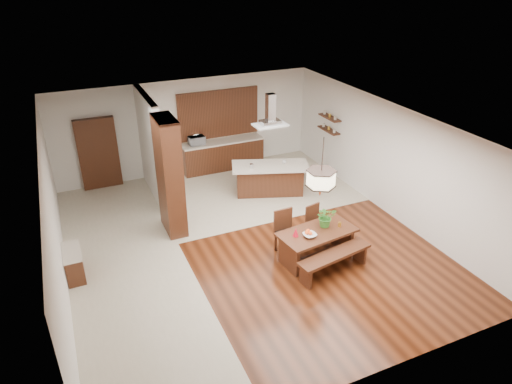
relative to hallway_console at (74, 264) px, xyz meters
name	(u,v)px	position (x,y,z in m)	size (l,w,h in m)	color
room_shell	(244,162)	(3.81, -0.20, 1.75)	(9.00, 9.04, 2.92)	#39180A
tile_hallway	(129,268)	(1.06, -0.20, -0.31)	(2.50, 9.00, 0.01)	beige
tile_kitchen	(251,188)	(5.06, 2.30, -0.31)	(5.50, 4.00, 0.01)	beige
soffit_band	(243,126)	(3.81, -0.20, 2.57)	(8.00, 9.00, 0.02)	#3A1D0E
partition_pier	(170,177)	(2.41, 1.00, 1.14)	(0.45, 1.00, 2.90)	#32190E
partition_stub	(150,147)	(2.41, 3.10, 1.14)	(0.18, 2.40, 2.90)	silver
hallway_console	(74,264)	(0.00, 0.00, 0.00)	(0.37, 0.88, 0.63)	#32190E
hallway_doorway	(98,154)	(1.11, 4.20, 0.74)	(1.10, 0.20, 2.10)	#32190E
rear_counter	(223,155)	(4.81, 4.00, 0.16)	(2.60, 0.62, 0.95)	#32190E
kitchen_window	(218,114)	(4.81, 4.26, 1.44)	(2.60, 0.08, 1.50)	olive
shelf_lower	(329,130)	(7.68, 2.40, 1.08)	(0.26, 0.90, 0.04)	#32190E
shelf_upper	(330,117)	(7.68, 2.40, 1.49)	(0.26, 0.90, 0.04)	#32190E
dining_table	(317,238)	(5.00, -1.51, 0.21)	(1.82, 1.08, 0.72)	#32190E
dining_bench	(334,263)	(5.08, -2.13, -0.07)	(1.77, 0.39, 0.50)	#32190E
dining_chair_left	(287,233)	(4.50, -1.05, 0.20)	(0.46, 0.46, 1.04)	#32190E
dining_chair_right	(317,225)	(5.35, -0.94, 0.15)	(0.41, 0.41, 0.93)	#32190E
pendant_lantern	(322,167)	(5.00, -1.51, 1.93)	(0.64, 0.64, 1.31)	#FFF2C3
foliage_plant	(326,217)	(5.27, -1.40, 0.64)	(0.43, 0.37, 0.48)	#367D29
fruit_bowl	(310,235)	(4.73, -1.64, 0.44)	(0.28, 0.28, 0.07)	beige
napkin_cone	(296,232)	(4.47, -1.50, 0.50)	(0.13, 0.13, 0.20)	red
gold_ornament	(340,224)	(5.55, -1.55, 0.45)	(0.07, 0.07, 0.11)	gold
kitchen_island	(270,179)	(5.43, 1.83, 0.14)	(2.33, 1.60, 0.88)	#32190E
range_hood	(270,110)	(5.43, 1.84, 2.15)	(0.90, 0.55, 0.87)	silver
island_cup	(284,162)	(5.85, 1.74, 0.61)	(0.12, 0.12, 0.09)	white
microwave	(197,140)	(3.98, 4.00, 0.77)	(0.48, 0.33, 0.27)	silver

